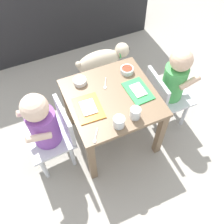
# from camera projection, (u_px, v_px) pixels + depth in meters

# --- Properties ---
(ground_plane) EXTENTS (7.00, 7.00, 0.00)m
(ground_plane) POSITION_uv_depth(u_px,v_px,m) (112.00, 135.00, 1.96)
(ground_plane) COLOR #9E998E
(dining_table) EXTENTS (0.55, 0.55, 0.47)m
(dining_table) POSITION_uv_depth(u_px,v_px,m) (112.00, 105.00, 1.65)
(dining_table) COLOR #7A6047
(dining_table) RESTS_ON ground
(seated_child_left) EXTENTS (0.30, 0.30, 0.70)m
(seated_child_left) POSITION_uv_depth(u_px,v_px,m) (45.00, 125.00, 1.50)
(seated_child_left) COLOR silver
(seated_child_left) RESTS_ON ground
(seated_child_right) EXTENTS (0.28, 0.28, 0.70)m
(seated_child_right) POSITION_uv_depth(u_px,v_px,m) (173.00, 82.00, 1.70)
(seated_child_right) COLOR silver
(seated_child_right) RESTS_ON ground
(dog) EXTENTS (0.49, 0.16, 0.34)m
(dog) POSITION_uv_depth(u_px,v_px,m) (102.00, 61.00, 2.13)
(dog) COLOR beige
(dog) RESTS_ON ground
(food_tray_left) EXTENTS (0.16, 0.21, 0.02)m
(food_tray_left) POSITION_uv_depth(u_px,v_px,m) (88.00, 108.00, 1.52)
(food_tray_left) COLOR orange
(food_tray_left) RESTS_ON dining_table
(food_tray_right) EXTENTS (0.14, 0.21, 0.02)m
(food_tray_right) POSITION_uv_depth(u_px,v_px,m) (138.00, 91.00, 1.60)
(food_tray_right) COLOR green
(food_tray_right) RESTS_ON dining_table
(water_cup_left) EXTENTS (0.06, 0.06, 0.07)m
(water_cup_left) POSITION_uv_depth(u_px,v_px,m) (135.00, 114.00, 1.46)
(water_cup_left) COLOR white
(water_cup_left) RESTS_ON dining_table
(water_cup_right) EXTENTS (0.07, 0.07, 0.07)m
(water_cup_right) POSITION_uv_depth(u_px,v_px,m) (119.00, 122.00, 1.43)
(water_cup_right) COLOR white
(water_cup_right) RESTS_ON dining_table
(cereal_bowl_right_side) EXTENTS (0.08, 0.08, 0.03)m
(cereal_bowl_right_side) POSITION_uv_depth(u_px,v_px,m) (80.00, 81.00, 1.63)
(cereal_bowl_right_side) COLOR white
(cereal_bowl_right_side) RESTS_ON dining_table
(veggie_bowl_far) EXTENTS (0.09, 0.09, 0.03)m
(veggie_bowl_far) POSITION_uv_depth(u_px,v_px,m) (127.00, 70.00, 1.69)
(veggie_bowl_far) COLOR white
(veggie_bowl_far) RESTS_ON dining_table
(spoon_by_left_tray) EXTENTS (0.06, 0.09, 0.01)m
(spoon_by_left_tray) POSITION_uv_depth(u_px,v_px,m) (105.00, 84.00, 1.64)
(spoon_by_left_tray) COLOR silver
(spoon_by_left_tray) RESTS_ON dining_table
(spoon_by_right_tray) EXTENTS (0.07, 0.09, 0.01)m
(spoon_by_right_tray) POSITION_uv_depth(u_px,v_px,m) (96.00, 137.00, 1.41)
(spoon_by_right_tray) COLOR silver
(spoon_by_right_tray) RESTS_ON dining_table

